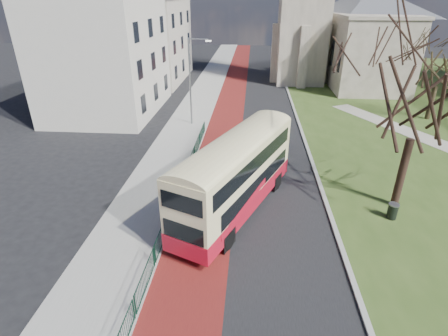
# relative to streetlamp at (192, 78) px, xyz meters

# --- Properties ---
(ground) EXTENTS (160.00, 160.00, 0.00)m
(ground) POSITION_rel_streetlamp_xyz_m (4.35, -18.00, -4.59)
(ground) COLOR black
(ground) RESTS_ON ground
(road_carriageway) EXTENTS (9.00, 120.00, 0.01)m
(road_carriageway) POSITION_rel_streetlamp_xyz_m (5.85, 2.00, -4.59)
(road_carriageway) COLOR black
(road_carriageway) RESTS_ON ground
(bus_lane) EXTENTS (3.40, 120.00, 0.01)m
(bus_lane) POSITION_rel_streetlamp_xyz_m (3.15, 2.00, -4.59)
(bus_lane) COLOR #591414
(bus_lane) RESTS_ON ground
(pavement_west) EXTENTS (4.00, 120.00, 0.12)m
(pavement_west) POSITION_rel_streetlamp_xyz_m (-0.65, 2.00, -4.53)
(pavement_west) COLOR gray
(pavement_west) RESTS_ON ground
(kerb_west) EXTENTS (0.25, 120.00, 0.13)m
(kerb_west) POSITION_rel_streetlamp_xyz_m (1.35, 2.00, -4.53)
(kerb_west) COLOR #999993
(kerb_west) RESTS_ON ground
(kerb_east) EXTENTS (0.25, 80.00, 0.13)m
(kerb_east) POSITION_rel_streetlamp_xyz_m (10.45, 4.00, -4.53)
(kerb_east) COLOR #999993
(kerb_east) RESTS_ON ground
(pedestrian_railing) EXTENTS (0.07, 24.00, 1.12)m
(pedestrian_railing) POSITION_rel_streetlamp_xyz_m (1.40, -14.00, -4.04)
(pedestrian_railing) COLOR #0B3321
(pedestrian_railing) RESTS_ON ground
(street_block_near) EXTENTS (10.30, 14.30, 13.00)m
(street_block_near) POSITION_rel_streetlamp_xyz_m (-9.65, 4.00, 1.92)
(street_block_near) COLOR beige
(street_block_near) RESTS_ON ground
(street_block_far) EXTENTS (10.30, 16.30, 11.50)m
(street_block_far) POSITION_rel_streetlamp_xyz_m (-9.65, 20.00, 1.17)
(street_block_far) COLOR #BBB09E
(street_block_far) RESTS_ON ground
(streetlamp) EXTENTS (2.13, 0.18, 8.00)m
(streetlamp) POSITION_rel_streetlamp_xyz_m (0.00, 0.00, 0.00)
(streetlamp) COLOR gray
(streetlamp) RESTS_ON pavement_west
(bus) EXTENTS (6.61, 10.92, 4.52)m
(bus) POSITION_rel_streetlamp_xyz_m (4.98, -15.08, -2.01)
(bus) COLOR #AF1023
(bus) RESTS_ON ground
(winter_tree_near) EXTENTS (7.84, 7.84, 11.04)m
(winter_tree_near) POSITION_rel_streetlamp_xyz_m (14.54, -13.70, 3.10)
(winter_tree_near) COLOR black
(winter_tree_near) RESTS_ON grass_green
(winter_tree_far) EXTENTS (7.40, 7.40, 8.67)m
(winter_tree_far) POSITION_rel_streetlamp_xyz_m (23.84, 3.68, 1.44)
(winter_tree_far) COLOR #322819
(winter_tree_far) RESTS_ON grass_green
(litter_bin) EXTENTS (0.65, 0.65, 0.94)m
(litter_bin) POSITION_rel_streetlamp_xyz_m (13.87, -15.18, -4.08)
(litter_bin) COLOR black
(litter_bin) RESTS_ON grass_green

